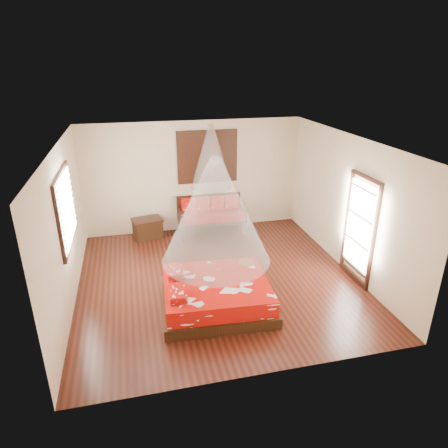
# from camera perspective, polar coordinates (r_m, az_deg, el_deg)

# --- Properties ---
(room) EXTENTS (5.54, 5.54, 2.84)m
(room) POSITION_cam_1_polar(r_m,az_deg,el_deg) (7.62, -1.00, 1.27)
(room) COLOR black
(room) RESTS_ON ground
(bed) EXTENTS (2.05, 1.87, 0.63)m
(bed) POSITION_cam_1_polar(r_m,az_deg,el_deg) (7.29, -1.22, -9.97)
(bed) COLOR black
(bed) RESTS_ON floor
(daybed) EXTENTS (1.66, 0.74, 0.94)m
(daybed) POSITION_cam_1_polar(r_m,az_deg,el_deg) (10.18, -1.88, 1.55)
(daybed) COLOR black
(daybed) RESTS_ON floor
(storage_chest) EXTENTS (0.80, 0.66, 0.49)m
(storage_chest) POSITION_cam_1_polar(r_m,az_deg,el_deg) (10.18, -10.86, -0.53)
(storage_chest) COLOR black
(storage_chest) RESTS_ON floor
(shutter_panel) EXTENTS (1.52, 0.06, 1.32)m
(shutter_panel) POSITION_cam_1_polar(r_m,az_deg,el_deg) (10.10, -2.38, 9.56)
(shutter_panel) COLOR black
(shutter_panel) RESTS_ON wall_back
(window_left) EXTENTS (0.10, 1.74, 1.34)m
(window_left) POSITION_cam_1_polar(r_m,az_deg,el_deg) (7.64, -21.62, 2.08)
(window_left) COLOR black
(window_left) RESTS_ON wall_left
(glazed_door) EXTENTS (0.08, 1.02, 2.16)m
(glazed_door) POSITION_cam_1_polar(r_m,az_deg,el_deg) (8.23, 18.77, -0.81)
(glazed_door) COLOR black
(glazed_door) RESTS_ON floor
(wine_tray) EXTENTS (0.29, 0.29, 0.23)m
(wine_tray) POSITION_cam_1_polar(r_m,az_deg,el_deg) (7.75, 3.16, -5.20)
(wine_tray) COLOR brown
(wine_tray) RESTS_ON bed
(mosquito_net_main) EXTENTS (1.86, 1.86, 1.80)m
(mosquito_net_main) POSITION_cam_1_polar(r_m,az_deg,el_deg) (6.57, -1.20, 1.89)
(mosquito_net_main) COLOR white
(mosquito_net_main) RESTS_ON ceiling
(mosquito_net_daybed) EXTENTS (1.00, 1.00, 1.50)m
(mosquito_net_daybed) POSITION_cam_1_polar(r_m,az_deg,el_deg) (9.63, -1.84, 9.54)
(mosquito_net_daybed) COLOR white
(mosquito_net_daybed) RESTS_ON ceiling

